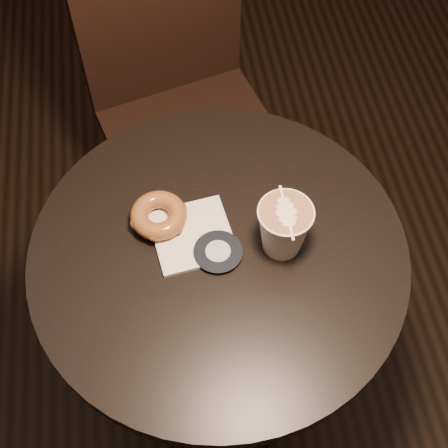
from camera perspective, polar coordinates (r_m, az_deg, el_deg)
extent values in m
plane|color=black|center=(1.83, -0.33, -14.25)|extent=(4.50, 4.50, 0.00)
cylinder|color=black|center=(1.16, -0.51, -2.67)|extent=(0.70, 0.70, 0.03)
cylinder|color=black|center=(1.48, -0.40, -9.73)|extent=(0.07, 0.07, 0.70)
cylinder|color=black|center=(1.82, -0.33, -14.15)|extent=(0.44, 0.44, 0.02)
cube|color=black|center=(1.66, -2.88, 7.87)|extent=(0.52, 0.52, 0.04)
cylinder|color=black|center=(1.73, -5.82, -3.31)|extent=(0.04, 0.04, 0.48)
cylinder|color=black|center=(1.80, 4.90, 0.69)|extent=(0.04, 0.04, 0.48)
cylinder|color=black|center=(1.93, -9.56, 5.26)|extent=(0.04, 0.04, 0.48)
cylinder|color=black|center=(2.00, 0.28, 8.60)|extent=(0.04, 0.04, 0.48)
cube|color=white|center=(1.16, -2.90, -1.01)|extent=(0.16, 0.16, 0.01)
torus|color=brown|center=(1.16, -6.00, 0.80)|extent=(0.11, 0.11, 0.03)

